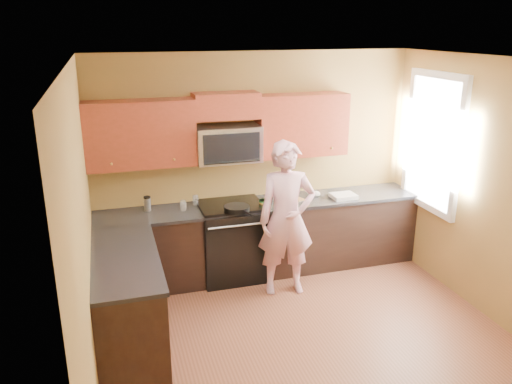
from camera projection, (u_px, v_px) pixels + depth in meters
name	position (u px, v px, depth m)	size (l,w,h in m)	color
floor	(314.00, 347.00, 4.99)	(4.00, 4.00, 0.00)	brown
ceiling	(326.00, 62.00, 4.15)	(4.00, 4.00, 0.00)	white
wall_back	(255.00, 163.00, 6.39)	(4.00, 4.00, 0.00)	brown
wall_front	(468.00, 345.00, 2.74)	(4.00, 4.00, 0.00)	brown
wall_left	(84.00, 243.00, 4.02)	(4.00, 4.00, 0.00)	brown
wall_right	(504.00, 197.00, 5.11)	(4.00, 4.00, 0.00)	brown
cabinet_back_run	(262.00, 239.00, 6.40)	(4.00, 0.60, 0.88)	black
cabinet_left_run	(128.00, 302.00, 4.93)	(0.60, 1.60, 0.88)	black
countertop_back	(263.00, 204.00, 6.25)	(4.00, 0.62, 0.04)	black
countertop_left	(125.00, 259.00, 4.79)	(0.62, 1.60, 0.04)	black
stove	(232.00, 241.00, 6.25)	(0.76, 0.65, 0.95)	black
microwave	(228.00, 161.00, 6.07)	(0.76, 0.40, 0.42)	silver
upper_cab_left	(143.00, 166.00, 5.83)	(1.22, 0.33, 0.75)	maroon
upper_cab_right	(301.00, 155.00, 6.35)	(1.12, 0.33, 0.75)	maroon
upper_cab_over_mw	(226.00, 106.00, 5.90)	(0.76, 0.33, 0.30)	maroon
window	(433.00, 142.00, 6.11)	(0.06, 1.06, 1.66)	white
woman	(287.00, 219.00, 5.79)	(0.65, 0.43, 1.79)	pink
frying_pan	(237.00, 211.00, 5.88)	(0.29, 0.51, 0.07)	black
butter_tub	(264.00, 205.00, 6.15)	(0.12, 0.12, 0.09)	yellow
toast_slice	(299.00, 199.00, 6.34)	(0.11, 0.11, 0.01)	#B27F47
napkin_a	(293.00, 202.00, 6.16)	(0.11, 0.12, 0.06)	silver
napkin_b	(316.00, 194.00, 6.47)	(0.12, 0.13, 0.07)	silver
dish_towel	(344.00, 196.00, 6.41)	(0.30, 0.24, 0.05)	white
travel_mug	(148.00, 211.00, 5.98)	(0.08, 0.08, 0.17)	silver
glass_b	(183.00, 205.00, 5.97)	(0.07, 0.07, 0.12)	silver
glass_c	(196.00, 200.00, 6.15)	(0.07, 0.07, 0.12)	silver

